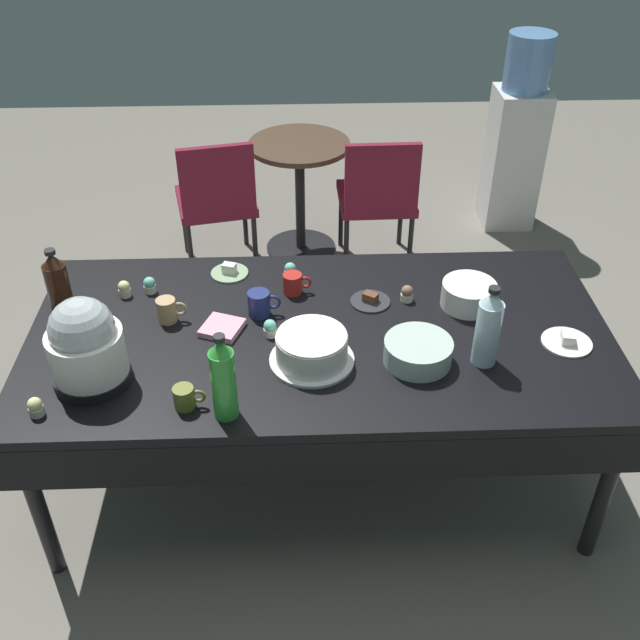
{
  "coord_description": "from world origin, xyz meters",
  "views": [
    {
      "loc": [
        -0.09,
        -2.23,
        2.43
      ],
      "look_at": [
        0.0,
        0.0,
        0.8
      ],
      "focal_mm": 41.43,
      "sensor_mm": 36.0,
      "label": 1
    }
  ],
  "objects_px": {
    "cupcake_rose": "(36,407)",
    "coffee_mug_navy": "(260,303)",
    "cupcake_mint": "(270,328)",
    "water_cooler": "(516,138)",
    "soda_bottle_water": "(488,328)",
    "dessert_plate_charcoal": "(370,300)",
    "cupcake_berry": "(124,289)",
    "cupcake_vanilla": "(290,271)",
    "cupcake_lemon": "(150,285)",
    "soda_bottle_cola": "(58,284)",
    "glass_salad_bowl": "(418,352)",
    "maroon_chair_left": "(217,197)",
    "coffee_mug_tan": "(168,310)",
    "soda_bottle_lime_soda": "(223,379)",
    "ceramic_snack_bowl": "(469,295)",
    "coffee_mug_olive": "(185,397)",
    "round_cafe_table": "(300,177)",
    "dessert_plate_sage": "(230,272)",
    "maroon_chair_right": "(378,194)",
    "dessert_plate_white": "(567,341)",
    "frosted_layer_cake": "(312,349)",
    "coffee_mug_red": "(293,283)",
    "slow_cooker": "(86,346)",
    "cupcake_cocoa": "(407,294)",
    "potluck_table": "(320,344)"
  },
  "relations": [
    {
      "from": "water_cooler",
      "to": "maroon_chair_left",
      "type": "bearing_deg",
      "value": -163.66
    },
    {
      "from": "dessert_plate_charcoal",
      "to": "coffee_mug_olive",
      "type": "xyz_separation_m",
      "value": [
        -0.67,
        -0.58,
        0.03
      ]
    },
    {
      "from": "cupcake_lemon",
      "to": "soda_bottle_lime_soda",
      "type": "xyz_separation_m",
      "value": [
        0.36,
        -0.73,
        0.12
      ]
    },
    {
      "from": "cupcake_berry",
      "to": "soda_bottle_water",
      "type": "xyz_separation_m",
      "value": [
        1.35,
        -0.47,
        0.11
      ]
    },
    {
      "from": "dessert_plate_sage",
      "to": "dessert_plate_charcoal",
      "type": "distance_m",
      "value": 0.62
    },
    {
      "from": "frosted_layer_cake",
      "to": "dessert_plate_sage",
      "type": "height_order",
      "value": "frosted_layer_cake"
    },
    {
      "from": "glass_salad_bowl",
      "to": "coffee_mug_tan",
      "type": "height_order",
      "value": "coffee_mug_tan"
    },
    {
      "from": "cupcake_vanilla",
      "to": "round_cafe_table",
      "type": "distance_m",
      "value": 1.52
    },
    {
      "from": "glass_salad_bowl",
      "to": "coffee_mug_tan",
      "type": "bearing_deg",
      "value": 162.97
    },
    {
      "from": "cupcake_mint",
      "to": "water_cooler",
      "type": "relative_size",
      "value": 0.05
    },
    {
      "from": "dessert_plate_sage",
      "to": "water_cooler",
      "type": "xyz_separation_m",
      "value": [
        1.7,
        1.79,
        -0.17
      ]
    },
    {
      "from": "cupcake_vanilla",
      "to": "dessert_plate_charcoal",
      "type": "bearing_deg",
      "value": -31.99
    },
    {
      "from": "cupcake_mint",
      "to": "coffee_mug_olive",
      "type": "xyz_separation_m",
      "value": [
        -0.27,
        -0.38,
        0.01
      ]
    },
    {
      "from": "potluck_table",
      "to": "cupcake_vanilla",
      "type": "xyz_separation_m",
      "value": [
        -0.11,
        0.38,
        0.09
      ]
    },
    {
      "from": "glass_salad_bowl",
      "to": "frosted_layer_cake",
      "type": "bearing_deg",
      "value": 178.04
    },
    {
      "from": "potluck_table",
      "to": "frosted_layer_cake",
      "type": "height_order",
      "value": "frosted_layer_cake"
    },
    {
      "from": "soda_bottle_lime_soda",
      "to": "slow_cooker",
      "type": "bearing_deg",
      "value": 158.4
    },
    {
      "from": "dessert_plate_sage",
      "to": "coffee_mug_tan",
      "type": "bearing_deg",
      "value": -123.36
    },
    {
      "from": "glass_salad_bowl",
      "to": "dessert_plate_charcoal",
      "type": "bearing_deg",
      "value": 109.72
    },
    {
      "from": "potluck_table",
      "to": "coffee_mug_navy",
      "type": "xyz_separation_m",
      "value": [
        -0.23,
        0.12,
        0.11
      ]
    },
    {
      "from": "cupcake_rose",
      "to": "coffee_mug_navy",
      "type": "distance_m",
      "value": 0.9
    },
    {
      "from": "soda_bottle_water",
      "to": "dessert_plate_white",
      "type": "bearing_deg",
      "value": 15.3
    },
    {
      "from": "dessert_plate_white",
      "to": "cupcake_berry",
      "type": "relative_size",
      "value": 2.75
    },
    {
      "from": "cupcake_mint",
      "to": "cupcake_vanilla",
      "type": "height_order",
      "value": "same"
    },
    {
      "from": "frosted_layer_cake",
      "to": "dessert_plate_charcoal",
      "type": "distance_m",
      "value": 0.44
    },
    {
      "from": "soda_bottle_cola",
      "to": "coffee_mug_red",
      "type": "bearing_deg",
      "value": 6.75
    },
    {
      "from": "coffee_mug_tan",
      "to": "slow_cooker",
      "type": "bearing_deg",
      "value": -122.14
    },
    {
      "from": "dessert_plate_white",
      "to": "coffee_mug_red",
      "type": "bearing_deg",
      "value": 159.48
    },
    {
      "from": "dessert_plate_sage",
      "to": "soda_bottle_water",
      "type": "bearing_deg",
      "value": -33.16
    },
    {
      "from": "potluck_table",
      "to": "soda_bottle_lime_soda",
      "type": "distance_m",
      "value": 0.59
    },
    {
      "from": "glass_salad_bowl",
      "to": "water_cooler",
      "type": "xyz_separation_m",
      "value": [
        1.0,
        2.39,
        -0.2
      ]
    },
    {
      "from": "cupcake_berry",
      "to": "cupcake_rose",
      "type": "bearing_deg",
      "value": -103.76
    },
    {
      "from": "cupcake_cocoa",
      "to": "round_cafe_table",
      "type": "distance_m",
      "value": 1.76
    },
    {
      "from": "maroon_chair_left",
      "to": "maroon_chair_right",
      "type": "relative_size",
      "value": 1.0
    },
    {
      "from": "soda_bottle_cola",
      "to": "coffee_mug_tan",
      "type": "bearing_deg",
      "value": -9.51
    },
    {
      "from": "ceramic_snack_bowl",
      "to": "water_cooler",
      "type": "bearing_deg",
      "value": 70.01
    },
    {
      "from": "cupcake_mint",
      "to": "water_cooler",
      "type": "bearing_deg",
      "value": 55.52
    },
    {
      "from": "soda_bottle_cola",
      "to": "maroon_chair_left",
      "type": "xyz_separation_m",
      "value": [
        0.46,
        1.49,
        -0.39
      ]
    },
    {
      "from": "dessert_plate_charcoal",
      "to": "cupcake_berry",
      "type": "xyz_separation_m",
      "value": [
        -0.98,
        0.09,
        0.02
      ]
    },
    {
      "from": "cupcake_berry",
      "to": "cupcake_vanilla",
      "type": "bearing_deg",
      "value": 9.5
    },
    {
      "from": "cupcake_vanilla",
      "to": "coffee_mug_navy",
      "type": "bearing_deg",
      "value": -114.62
    },
    {
      "from": "cupcake_berry",
      "to": "round_cafe_table",
      "type": "distance_m",
      "value": 1.79
    },
    {
      "from": "cupcake_rose",
      "to": "coffee_mug_olive",
      "type": "bearing_deg",
      "value": 2.18
    },
    {
      "from": "dessert_plate_white",
      "to": "water_cooler",
      "type": "xyz_separation_m",
      "value": [
        0.43,
        2.31,
        -0.17
      ]
    },
    {
      "from": "cupcake_lemon",
      "to": "soda_bottle_cola",
      "type": "bearing_deg",
      "value": -157.37
    },
    {
      "from": "soda_bottle_water",
      "to": "dessert_plate_charcoal",
      "type": "bearing_deg",
      "value": 133.95
    },
    {
      "from": "frosted_layer_cake",
      "to": "dessert_plate_white",
      "type": "xyz_separation_m",
      "value": [
        0.95,
        0.07,
        -0.05
      ]
    },
    {
      "from": "coffee_mug_navy",
      "to": "maroon_chair_left",
      "type": "height_order",
      "value": "same"
    },
    {
      "from": "dessert_plate_white",
      "to": "coffee_mug_tan",
      "type": "relative_size",
      "value": 1.59
    },
    {
      "from": "potluck_table",
      "to": "coffee_mug_tan",
      "type": "relative_size",
      "value": 18.88
    }
  ]
}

